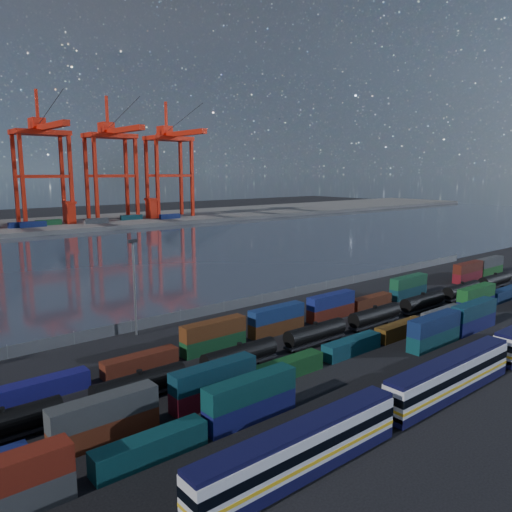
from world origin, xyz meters
TOP-DOWN VIEW (x-y plane):
  - ground at (0.00, 0.00)m, footprint 700.00×700.00m
  - harbor_water at (0.00, 105.00)m, footprint 700.00×700.00m
  - far_quay at (0.00, 210.00)m, footprint 700.00×70.00m
  - passenger_train at (-10.82, -20.93)m, footprint 76.11×2.98m
  - container_row_south at (-17.82, -9.63)m, footprint 139.79×2.39m
  - container_row_mid at (-10.76, -3.51)m, footprint 140.18×2.31m
  - container_row_north at (6.44, 11.25)m, footprint 140.30×2.26m
  - tanker_string at (-2.08, 2.99)m, footprint 120.89×2.66m
  - waterfront_fence at (-0.00, 28.00)m, footprint 160.12×0.12m
  - yard_light_mast at (-30.00, 26.00)m, footprint 1.60×0.40m
  - gantry_cranes at (-7.50, 203.23)m, footprint 200.59×49.13m
  - quay_containers at (-11.00, 195.46)m, footprint 172.58×10.99m
  - straddle_carriers at (-2.50, 200.00)m, footprint 140.00×7.00m

SIDE VIEW (x-z plane):
  - ground at x=0.00m, z-range 0.00..0.00m
  - harbor_water at x=0.00m, z-range 0.01..0.01m
  - far_quay at x=0.00m, z-range 0.00..2.00m
  - waterfront_fence at x=0.00m, z-range -0.10..2.10m
  - container_row_mid at x=-10.76m, z-range -0.70..4.23m
  - tanker_string at x=-2.08m, z-range 0.01..3.81m
  - container_row_north at x=6.44m, z-range -0.30..4.52m
  - container_row_south at x=-17.82m, z-range -0.29..4.81m
  - passenger_train at x=-10.82m, z-range 0.01..5.12m
  - quay_containers at x=-11.00m, z-range 2.00..4.60m
  - straddle_carriers at x=-2.50m, z-range 2.27..13.37m
  - yard_light_mast at x=-30.00m, z-range 1.00..17.60m
  - gantry_cranes at x=-7.50m, z-range 7.52..74.05m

